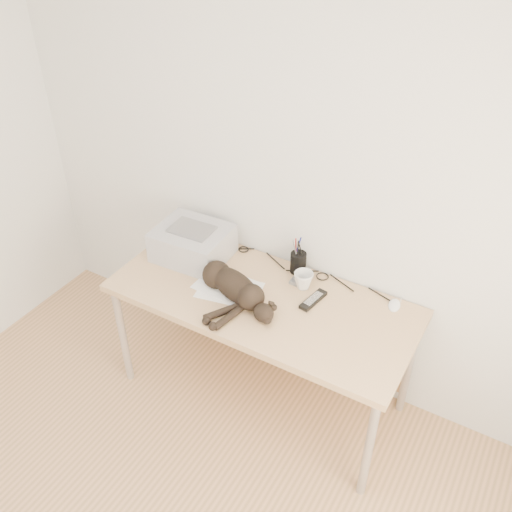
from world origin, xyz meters
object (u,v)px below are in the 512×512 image
Objects in this scene: desk at (270,307)px; cat at (232,286)px; printer at (193,243)px; mug at (303,280)px; mouse at (395,304)px; pen_cup at (298,262)px.

desk is 0.29m from cat.
printer is 4.00× the size of mug.
desk is 3.88× the size of printer.
mouse is (0.62, 0.19, 0.15)m from desk.
mug is at bearing 32.41° from desk.
mouse is at bearing 12.07° from mug.
printer is (-0.52, 0.03, 0.22)m from desk.
printer is at bearing 177.74° from mouse.
mug is 0.48m from mouse.
cat is 2.89× the size of pen_cup.
printer reaches higher than cat.
mouse reaches higher than desk.
cat reaches higher than mug.
cat is at bearing -119.33° from pen_cup.
printer reaches higher than mug.
pen_cup reaches higher than mug.
pen_cup reaches higher than printer.
desk is 7.15× the size of pen_cup.
printer is 0.67m from mug.
desk is 0.29m from pen_cup.
mouse is (0.55, -0.01, -0.05)m from pen_cup.
mug reaches higher than mouse.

